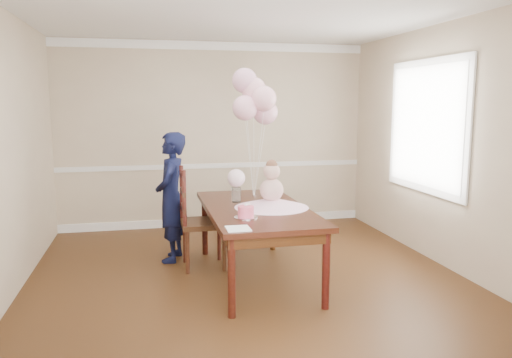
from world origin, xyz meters
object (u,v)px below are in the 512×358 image
object	(u,v)px
birthday_cake	(246,212)
dining_table_top	(256,209)
woman	(171,197)
dining_chair_seat	(204,223)

from	to	relation	value
birthday_cake	dining_table_top	bearing A→B (deg)	66.31
birthday_cake	woman	world-z (taller)	woman
dining_table_top	woman	world-z (taller)	woman
woman	birthday_cake	bearing A→B (deg)	40.69
dining_table_top	birthday_cake	size ratio (longest dim) A/B	13.33
dining_table_top	dining_chair_seat	size ratio (longest dim) A/B	4.16
dining_table_top	woman	size ratio (longest dim) A/B	1.35
dining_table_top	birthday_cake	world-z (taller)	birthday_cake
dining_chair_seat	birthday_cake	bearing A→B (deg)	-72.08
dining_table_top	woman	xyz separation A→B (m)	(-0.83, 0.79, 0.02)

